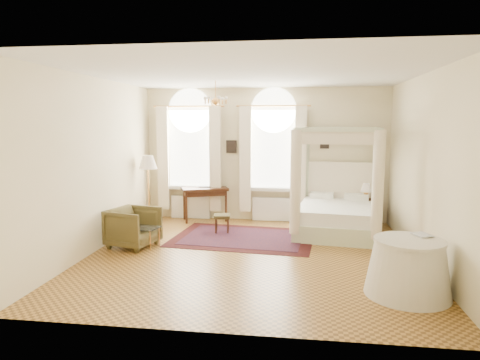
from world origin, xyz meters
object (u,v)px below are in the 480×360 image
at_px(nightstand, 367,212).
at_px(side_table, 408,268).
at_px(writing_desk, 205,192).
at_px(armchair, 133,227).
at_px(coffee_table, 143,229).
at_px(floor_lamp, 148,166).
at_px(canopy_bed, 337,210).
at_px(stool, 222,218).

distance_m(nightstand, side_table, 4.22).
distance_m(writing_desk, armchair, 2.63).
bearing_deg(writing_desk, coffee_table, -106.14).
bearing_deg(armchair, nightstand, -48.51).
bearing_deg(coffee_table, floor_lamp, 106.15).
distance_m(nightstand, writing_desk, 3.97).
relative_size(canopy_bed, writing_desk, 1.90).
relative_size(writing_desk, floor_lamp, 0.75).
bearing_deg(coffee_table, armchair, -174.79).
relative_size(writing_desk, coffee_table, 1.90).
relative_size(armchair, coffee_table, 1.31).
distance_m(writing_desk, stool, 1.34).
height_order(writing_desk, stool, writing_desk).
bearing_deg(armchair, canopy_bed, -54.04).
height_order(canopy_bed, side_table, canopy_bed).
xyz_separation_m(canopy_bed, stool, (-2.54, -0.25, -0.19)).
height_order(canopy_bed, coffee_table, canopy_bed).
relative_size(canopy_bed, side_table, 2.00).
bearing_deg(floor_lamp, stool, -13.50).
distance_m(stool, coffee_table, 1.88).
height_order(writing_desk, armchair, writing_desk).
height_order(writing_desk, coffee_table, writing_desk).
relative_size(stool, floor_lamp, 0.24).
bearing_deg(stool, writing_desk, 119.80).
bearing_deg(canopy_bed, side_table, -78.17).
bearing_deg(coffee_table, nightstand, 27.60).
xyz_separation_m(writing_desk, floor_lamp, (-1.22, -0.67, 0.71)).
distance_m(canopy_bed, writing_desk, 3.30).
xyz_separation_m(nightstand, coffee_table, (-4.66, -2.44, 0.03)).
bearing_deg(canopy_bed, writing_desk, 164.74).
bearing_deg(floor_lamp, canopy_bed, -2.56).
distance_m(canopy_bed, floor_lamp, 4.49).
relative_size(canopy_bed, armchair, 2.76).
height_order(floor_lamp, side_table, floor_lamp).
bearing_deg(nightstand, canopy_bed, -131.95).
bearing_deg(side_table, nightstand, 88.97).
bearing_deg(stool, canopy_bed, 5.61).
distance_m(canopy_bed, side_table, 3.43).
xyz_separation_m(nightstand, side_table, (-0.08, -4.22, 0.07)).
height_order(canopy_bed, floor_lamp, canopy_bed).
xyz_separation_m(floor_lamp, side_table, (5.09, -3.55, -1.03)).
bearing_deg(armchair, writing_desk, -5.50).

